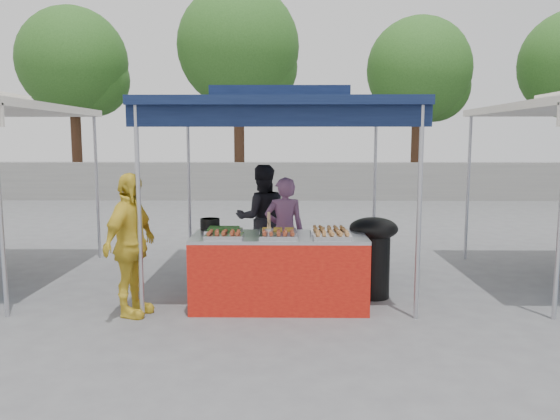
{
  "coord_description": "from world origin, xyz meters",
  "views": [
    {
      "loc": [
        0.1,
        -6.28,
        1.95
      ],
      "look_at": [
        0.0,
        0.6,
        1.05
      ],
      "focal_mm": 35.0,
      "sensor_mm": 36.0,
      "label": 1
    }
  ],
  "objects_px": {
    "cooking_pot": "(210,224)",
    "vendor_woman": "(284,231)",
    "vendor_table": "(279,271)",
    "customer_person": "(130,245)",
    "wok_burner": "(373,250)",
    "helper_man": "(262,218)"
  },
  "relations": [
    {
      "from": "wok_burner",
      "to": "helper_man",
      "type": "relative_size",
      "value": 0.64
    },
    {
      "from": "cooking_pot",
      "to": "wok_burner",
      "type": "relative_size",
      "value": 0.24
    },
    {
      "from": "wok_burner",
      "to": "helper_man",
      "type": "height_order",
      "value": "helper_man"
    },
    {
      "from": "helper_man",
      "to": "customer_person",
      "type": "xyz_separation_m",
      "value": [
        -1.34,
        -2.1,
        0.0
      ]
    },
    {
      "from": "wok_burner",
      "to": "vendor_woman",
      "type": "bearing_deg",
      "value": 159.39
    },
    {
      "from": "vendor_table",
      "to": "cooking_pot",
      "type": "distance_m",
      "value": 1.04
    },
    {
      "from": "vendor_table",
      "to": "customer_person",
      "type": "bearing_deg",
      "value": -168.7
    },
    {
      "from": "customer_person",
      "to": "wok_burner",
      "type": "bearing_deg",
      "value": -59.38
    },
    {
      "from": "cooking_pot",
      "to": "vendor_table",
      "type": "bearing_deg",
      "value": -23.03
    },
    {
      "from": "vendor_table",
      "to": "customer_person",
      "type": "distance_m",
      "value": 1.7
    },
    {
      "from": "vendor_table",
      "to": "cooking_pot",
      "type": "bearing_deg",
      "value": 156.97
    },
    {
      "from": "vendor_woman",
      "to": "customer_person",
      "type": "bearing_deg",
      "value": 32.91
    },
    {
      "from": "customer_person",
      "to": "vendor_table",
      "type": "bearing_deg",
      "value": -63.08
    },
    {
      "from": "vendor_woman",
      "to": "helper_man",
      "type": "distance_m",
      "value": 0.83
    },
    {
      "from": "vendor_table",
      "to": "customer_person",
      "type": "height_order",
      "value": "customer_person"
    },
    {
      "from": "vendor_table",
      "to": "cooking_pot",
      "type": "xyz_separation_m",
      "value": [
        -0.85,
        0.36,
        0.49
      ]
    },
    {
      "from": "cooking_pot",
      "to": "vendor_woman",
      "type": "height_order",
      "value": "vendor_woman"
    },
    {
      "from": "vendor_table",
      "to": "helper_man",
      "type": "height_order",
      "value": "helper_man"
    },
    {
      "from": "cooking_pot",
      "to": "vendor_woman",
      "type": "xyz_separation_m",
      "value": [
        0.9,
        0.66,
        -0.2
      ]
    },
    {
      "from": "vendor_table",
      "to": "wok_burner",
      "type": "xyz_separation_m",
      "value": [
        1.15,
        0.42,
        0.17
      ]
    },
    {
      "from": "wok_burner",
      "to": "customer_person",
      "type": "bearing_deg",
      "value": -156.84
    },
    {
      "from": "wok_burner",
      "to": "customer_person",
      "type": "distance_m",
      "value": 2.88
    }
  ]
}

